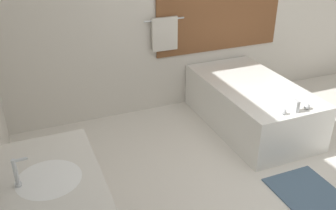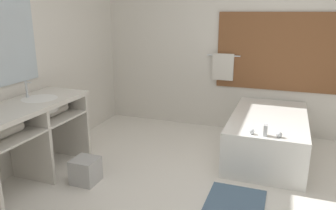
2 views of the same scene
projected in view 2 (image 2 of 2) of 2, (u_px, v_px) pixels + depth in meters
name	position (u px, v px, depth m)	size (l,w,h in m)	color
ground_plane	(206.00, 204.00, 3.16)	(16.00, 16.00, 0.00)	silver
wall_back_with_blinds	(246.00, 43.00, 4.79)	(7.40, 0.13, 2.70)	silver
wall_left_with_mirror	(8.00, 53.00, 3.51)	(0.08, 7.40, 2.70)	silver
vanity_counter	(30.00, 124.00, 3.45)	(0.60, 1.41, 0.88)	silver
sink_faucet	(27.00, 89.00, 3.58)	(0.09, 0.04, 0.18)	silver
bathtub	(268.00, 134.00, 4.16)	(0.90, 1.65, 0.65)	white
waste_bin	(86.00, 171.00, 3.53)	(0.26, 0.26, 0.27)	#B2B2B2
bath_mat	(235.00, 205.00, 3.13)	(0.55, 0.70, 0.02)	slate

